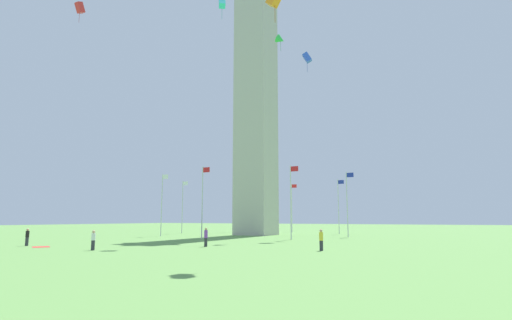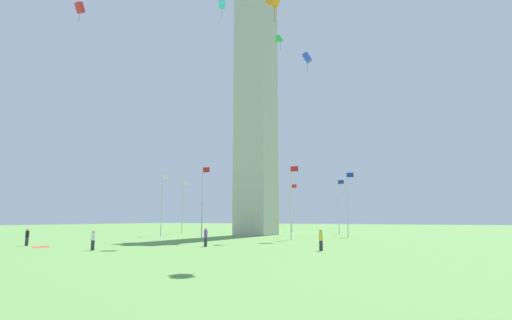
{
  "view_description": "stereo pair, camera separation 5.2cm",
  "coord_description": "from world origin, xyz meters",
  "px_view_note": "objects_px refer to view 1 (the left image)",
  "views": [
    {
      "loc": [
        29.83,
        -56.57,
        2.56
      ],
      "look_at": [
        0.0,
        0.0,
        11.89
      ],
      "focal_mm": 28.19,
      "sensor_mm": 36.0,
      "label": 1
    },
    {
      "loc": [
        29.88,
        -56.54,
        2.56
      ],
      "look_at": [
        0.0,
        0.0,
        11.89
      ],
      "focal_mm": 28.19,
      "sensor_mm": 36.0,
      "label": 2
    }
  ],
  "objects_px": {
    "kite_blue_box": "(307,58)",
    "kite_green_delta": "(281,40)",
    "flagpole_n": "(347,201)",
    "flagpole_w": "(203,199)",
    "kite_red_box": "(80,8)",
    "obelisk_monument": "(256,83)",
    "person_yellow_shirt": "(321,240)",
    "flagpole_e": "(292,206)",
    "flagpole_sw": "(162,202)",
    "flagpole_nw": "(291,199)",
    "picnic_blanket_near_first_person": "(41,247)",
    "person_purple_shirt": "(206,237)",
    "person_white_shirt": "(93,240)",
    "kite_cyan_box": "(222,3)",
    "flagpole_se": "(234,206)",
    "person_black_shirt": "(27,237)",
    "flagpole_ne": "(339,204)",
    "flagpole_s": "(183,205)"
  },
  "relations": [
    {
      "from": "person_yellow_shirt",
      "to": "kite_red_box",
      "type": "height_order",
      "value": "kite_red_box"
    },
    {
      "from": "flagpole_n",
      "to": "flagpole_w",
      "type": "height_order",
      "value": "same"
    },
    {
      "from": "picnic_blanket_near_first_person",
      "to": "person_black_shirt",
      "type": "bearing_deg",
      "value": 174.06
    },
    {
      "from": "flagpole_e",
      "to": "kite_green_delta",
      "type": "xyz_separation_m",
      "value": [
        7.73,
        -21.87,
        22.71
      ]
    },
    {
      "from": "kite_red_box",
      "to": "obelisk_monument",
      "type": "bearing_deg",
      "value": 52.76
    },
    {
      "from": "kite_cyan_box",
      "to": "flagpole_sw",
      "type": "bearing_deg",
      "value": 157.03
    },
    {
      "from": "person_purple_shirt",
      "to": "kite_red_box",
      "type": "height_order",
      "value": "kite_red_box"
    },
    {
      "from": "person_yellow_shirt",
      "to": "picnic_blanket_near_first_person",
      "type": "bearing_deg",
      "value": 71.31
    },
    {
      "from": "flagpole_n",
      "to": "person_white_shirt",
      "type": "height_order",
      "value": "flagpole_n"
    },
    {
      "from": "flagpole_w",
      "to": "kite_blue_box",
      "type": "bearing_deg",
      "value": 46.45
    },
    {
      "from": "flagpole_w",
      "to": "person_black_shirt",
      "type": "xyz_separation_m",
      "value": [
        -7.39,
        -17.92,
        -4.17
      ]
    },
    {
      "from": "flagpole_se",
      "to": "flagpole_sw",
      "type": "height_order",
      "value": "same"
    },
    {
      "from": "person_yellow_shirt",
      "to": "obelisk_monument",
      "type": "bearing_deg",
      "value": 0.76
    },
    {
      "from": "kite_cyan_box",
      "to": "kite_green_delta",
      "type": "bearing_deg",
      "value": 65.24
    },
    {
      "from": "person_yellow_shirt",
      "to": "kite_green_delta",
      "type": "bearing_deg",
      "value": -4.07
    },
    {
      "from": "flagpole_se",
      "to": "kite_cyan_box",
      "type": "height_order",
      "value": "kite_cyan_box"
    },
    {
      "from": "picnic_blanket_near_first_person",
      "to": "flagpole_sw",
      "type": "bearing_deg",
      "value": 103.68
    },
    {
      "from": "flagpole_se",
      "to": "person_white_shirt",
      "type": "relative_size",
      "value": 5.7
    },
    {
      "from": "flagpole_e",
      "to": "picnic_blanket_near_first_person",
      "type": "relative_size",
      "value": 5.09
    },
    {
      "from": "person_purple_shirt",
      "to": "kite_red_box",
      "type": "distance_m",
      "value": 39.78
    },
    {
      "from": "flagpole_ne",
      "to": "flagpole_e",
      "type": "xyz_separation_m",
      "value": [
        -10.33,
        4.28,
        0.0
      ]
    },
    {
      "from": "kite_blue_box",
      "to": "kite_green_delta",
      "type": "height_order",
      "value": "kite_green_delta"
    },
    {
      "from": "obelisk_monument",
      "to": "picnic_blanket_near_first_person",
      "type": "distance_m",
      "value": 41.36
    },
    {
      "from": "flagpole_sw",
      "to": "flagpole_nw",
      "type": "height_order",
      "value": "same"
    },
    {
      "from": "flagpole_se",
      "to": "flagpole_w",
      "type": "bearing_deg",
      "value": -67.5
    },
    {
      "from": "flagpole_se",
      "to": "kite_blue_box",
      "type": "xyz_separation_m",
      "value": [
        20.67,
        -14.06,
        20.83
      ]
    },
    {
      "from": "kite_green_delta",
      "to": "kite_cyan_box",
      "type": "bearing_deg",
      "value": -114.76
    },
    {
      "from": "person_white_shirt",
      "to": "flagpole_n",
      "type": "bearing_deg",
      "value": -21.44
    },
    {
      "from": "flagpole_sw",
      "to": "picnic_blanket_near_first_person",
      "type": "xyz_separation_m",
      "value": [
        5.46,
        -22.46,
        -4.97
      ]
    },
    {
      "from": "person_white_shirt",
      "to": "obelisk_monument",
      "type": "bearing_deg",
      "value": 2.92
    },
    {
      "from": "flagpole_ne",
      "to": "person_white_shirt",
      "type": "distance_m",
      "value": 44.53
    },
    {
      "from": "flagpole_sw",
      "to": "picnic_blanket_near_first_person",
      "type": "distance_m",
      "value": 23.64
    },
    {
      "from": "flagpole_e",
      "to": "picnic_blanket_near_first_person",
      "type": "distance_m",
      "value": 47.9
    },
    {
      "from": "flagpole_nw",
      "to": "picnic_blanket_near_first_person",
      "type": "distance_m",
      "value": 27.56
    },
    {
      "from": "kite_green_delta",
      "to": "flagpole_w",
      "type": "bearing_deg",
      "value": -136.51
    },
    {
      "from": "flagpole_e",
      "to": "flagpole_sw",
      "type": "xyz_separation_m",
      "value": [
        -10.33,
        -24.93,
        0.0
      ]
    },
    {
      "from": "person_black_shirt",
      "to": "person_purple_shirt",
      "type": "relative_size",
      "value": 0.94
    },
    {
      "from": "flagpole_se",
      "to": "person_black_shirt",
      "type": "bearing_deg",
      "value": -86.07
    },
    {
      "from": "flagpole_ne",
      "to": "flagpole_sw",
      "type": "bearing_deg",
      "value": -135.0
    },
    {
      "from": "flagpole_se",
      "to": "kite_red_box",
      "type": "distance_m",
      "value": 42.19
    },
    {
      "from": "obelisk_monument",
      "to": "flagpole_se",
      "type": "xyz_separation_m",
      "value": [
        -10.27,
        10.33,
        -19.78
      ]
    },
    {
      "from": "flagpole_se",
      "to": "flagpole_nw",
      "type": "height_order",
      "value": "same"
    },
    {
      "from": "obelisk_monument",
      "to": "person_white_shirt",
      "type": "relative_size",
      "value": 30.8
    },
    {
      "from": "flagpole_ne",
      "to": "person_yellow_shirt",
      "type": "height_order",
      "value": "flagpole_ne"
    },
    {
      "from": "flagpole_w",
      "to": "person_purple_shirt",
      "type": "xyz_separation_m",
      "value": [
        8.21,
        -10.95,
        -4.12
      ]
    },
    {
      "from": "flagpole_sw",
      "to": "person_white_shirt",
      "type": "relative_size",
      "value": 5.7
    },
    {
      "from": "obelisk_monument",
      "to": "kite_red_box",
      "type": "bearing_deg",
      "value": -127.24
    },
    {
      "from": "flagpole_s",
      "to": "kite_cyan_box",
      "type": "xyz_separation_m",
      "value": [
        18.21,
        -16.23,
        24.91
      ]
    },
    {
      "from": "flagpole_nw",
      "to": "flagpole_ne",
      "type": "bearing_deg",
      "value": 90.0
    },
    {
      "from": "kite_blue_box",
      "to": "flagpole_e",
      "type": "bearing_deg",
      "value": 119.43
    }
  ]
}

